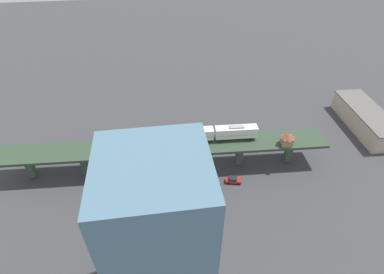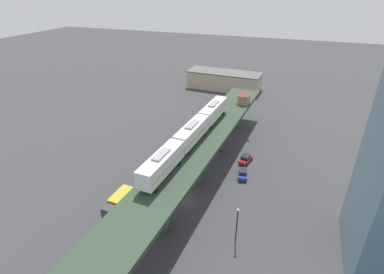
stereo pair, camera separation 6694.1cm
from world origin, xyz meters
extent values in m
plane|color=#38383A|center=(0.00, 0.00, 0.00)|extent=(400.00, 400.00, 0.00)
cube|color=#2C3D2C|center=(0.00, 0.00, 8.05)|extent=(13.26, 92.32, 0.80)
cube|color=#384C38|center=(-0.45, -8.49, 3.82)|extent=(1.89, 1.89, 7.65)
cube|color=#384C38|center=(0.34, 6.49, 3.82)|extent=(1.89, 1.89, 7.65)
cube|color=#384C38|center=(1.14, 21.47, 3.82)|extent=(1.89, 1.89, 7.65)
cube|color=#384C38|center=(1.93, 36.45, 3.82)|extent=(1.89, 1.89, 7.65)
cube|color=silver|center=(-1.66, -4.96, 10.99)|extent=(3.43, 12.13, 3.10)
cube|color=gold|center=(-1.66, -4.96, 10.69)|extent=(3.46, 11.89, 0.24)
cube|color=gray|center=(-1.66, -4.96, 12.72)|extent=(1.62, 4.27, 0.36)
cylinder|color=black|center=(-3.08, -9.09, 8.87)|extent=(0.26, 0.85, 0.84)
cylinder|color=black|center=(-0.70, -9.21, 8.87)|extent=(0.26, 0.85, 0.84)
cylinder|color=black|center=(-2.63, -0.70, 8.87)|extent=(0.26, 0.85, 0.84)
cylinder|color=black|center=(-0.25, -0.83, 8.87)|extent=(0.26, 0.85, 0.84)
cube|color=silver|center=(-1.00, 7.63, 10.99)|extent=(3.43, 12.13, 3.10)
cube|color=gold|center=(-1.00, 7.63, 10.69)|extent=(3.46, 11.89, 0.24)
cube|color=gray|center=(-1.00, 7.63, 12.72)|extent=(1.62, 4.27, 0.36)
cylinder|color=black|center=(-2.41, 3.49, 8.87)|extent=(0.26, 0.85, 0.84)
cylinder|color=black|center=(-0.03, 3.37, 8.87)|extent=(0.26, 0.85, 0.84)
cylinder|color=black|center=(-1.96, 11.88, 8.87)|extent=(0.26, 0.85, 0.84)
cylinder|color=black|center=(0.41, 11.76, 8.87)|extent=(0.26, 0.85, 0.84)
cube|color=silver|center=(-0.33, 20.21, 10.99)|extent=(3.43, 12.13, 3.10)
cube|color=gold|center=(-0.33, 20.21, 10.69)|extent=(3.46, 11.89, 0.24)
cube|color=gray|center=(-0.33, 20.21, 12.72)|extent=(1.62, 4.27, 0.36)
cylinder|color=black|center=(-1.74, 16.08, 8.87)|extent=(0.26, 0.85, 0.84)
cylinder|color=black|center=(0.63, 15.95, 8.87)|extent=(0.26, 0.85, 0.84)
cylinder|color=black|center=(-1.30, 24.47, 8.87)|extent=(0.26, 0.85, 0.84)
cylinder|color=black|center=(1.08, 24.34, 8.87)|extent=(0.26, 0.85, 0.84)
cube|color=#8C7251|center=(4.19, 33.68, 9.70)|extent=(2.94, 2.94, 2.50)
pyramid|color=brown|center=(4.19, 33.68, 11.40)|extent=(3.39, 3.39, 0.90)
cube|color=#233D93|center=(9.19, 11.81, 0.73)|extent=(2.62, 4.67, 0.80)
cube|color=#1E2328|center=(9.22, 11.66, 1.51)|extent=(2.04, 2.48, 0.76)
cylinder|color=black|center=(8.63, 10.24, 0.33)|extent=(0.36, 0.69, 0.66)
cylinder|color=black|center=(10.31, 10.57, 0.33)|extent=(0.36, 0.69, 0.66)
cylinder|color=black|center=(8.07, 13.04, 0.33)|extent=(0.36, 0.69, 0.66)
cylinder|color=black|center=(9.75, 13.37, 0.33)|extent=(0.36, 0.69, 0.66)
cube|color=#AD1E1E|center=(8.61, 17.99, 0.73)|extent=(2.74, 4.69, 0.80)
cube|color=#1E2328|center=(8.58, 17.85, 1.51)|extent=(2.09, 2.51, 0.76)
cylinder|color=black|center=(7.46, 16.79, 0.33)|extent=(0.38, 0.70, 0.66)
cylinder|color=black|center=(9.12, 16.41, 0.33)|extent=(0.38, 0.70, 0.66)
cylinder|color=black|center=(8.10, 19.58, 0.33)|extent=(0.38, 0.70, 0.66)
cylinder|color=black|center=(9.76, 19.20, 0.33)|extent=(0.38, 0.70, 0.66)
cube|color=#333338|center=(-10.11, -9.51, 1.65)|extent=(2.28, 2.08, 2.30)
cube|color=gold|center=(-9.97, -5.91, 1.85)|extent=(2.50, 5.29, 2.70)
cylinder|color=black|center=(-11.10, -9.47, 0.50)|extent=(0.39, 1.01, 1.00)
cylinder|color=black|center=(-9.12, -9.55, 0.50)|extent=(0.39, 1.01, 1.00)
cylinder|color=black|center=(-10.94, -4.31, 0.50)|extent=(0.39, 1.01, 1.00)
cylinder|color=black|center=(-8.87, -4.39, 0.50)|extent=(0.39, 1.01, 1.00)
cylinder|color=black|center=(11.96, -6.84, 3.25)|extent=(0.20, 0.20, 6.50)
sphere|color=beige|center=(11.96, -6.84, 6.72)|extent=(0.44, 0.44, 0.44)
cube|color=tan|center=(-10.67, 69.41, 3.20)|extent=(28.40, 11.19, 6.40)
cube|color=#595654|center=(-10.67, 69.41, 6.60)|extent=(28.97, 11.41, 0.40)
camera|label=1|loc=(64.61, -1.69, 62.57)|focal=28.00mm
camera|label=2|loc=(17.79, -42.57, 37.72)|focal=28.00mm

